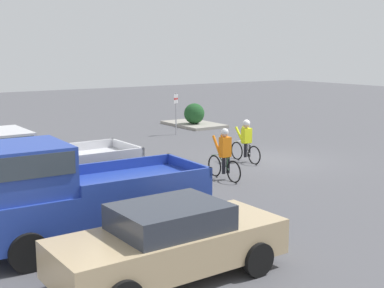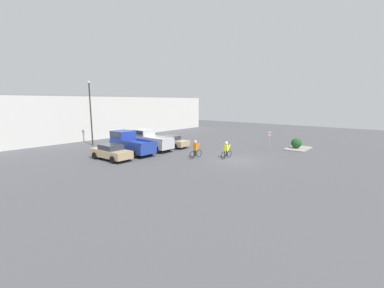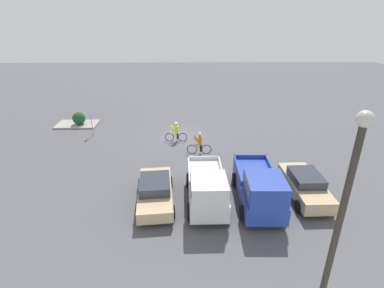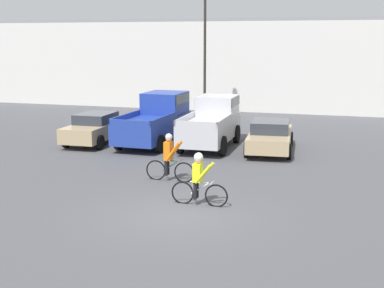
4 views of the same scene
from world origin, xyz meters
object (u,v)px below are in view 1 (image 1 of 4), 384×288
sedan_1 (17,166)px  cyclist_0 (246,140)px  fire_lane_sign (176,109)px  shrub (194,114)px  sedan_0 (170,242)px  cyclist_1 (224,154)px  pickup_truck_0 (65,193)px  pickup_truck_1 (29,170)px

sedan_1 → cyclist_0: 8.54m
fire_lane_sign → shrub: bearing=-51.7°
sedan_0 → fire_lane_sign: size_ratio=2.11×
sedan_0 → cyclist_0: size_ratio=2.52×
cyclist_0 → fire_lane_sign: 7.25m
sedan_1 → shrub: 14.71m
fire_lane_sign → sedan_0: bearing=147.2°
sedan_0 → cyclist_1: 8.05m
sedan_1 → fire_lane_sign: size_ratio=2.21×
pickup_truck_0 → cyclist_0: pickup_truck_0 is taller
sedan_0 → shrub: 20.34m
cyclist_0 → cyclist_1: size_ratio=0.99×
sedan_1 → cyclist_0: (-0.91, -8.49, 0.15)m
fire_lane_sign → cyclist_1: bearing=157.2°
sedan_0 → pickup_truck_1: bearing=8.8°
sedan_0 → fire_lane_sign: 17.38m
pickup_truck_0 → cyclist_1: size_ratio=2.98×
pickup_truck_1 → shrub: 16.78m
cyclist_0 → fire_lane_sign: bearing=-10.6°
pickup_truck_0 → pickup_truck_1: size_ratio=1.09×
pickup_truck_0 → shrub: pickup_truck_0 is taller
sedan_0 → sedan_1: 8.41m
pickup_truck_0 → cyclist_0: bearing=-62.7°
shrub → sedan_0: bearing=144.4°
sedan_0 → fire_lane_sign: fire_lane_sign is taller
pickup_truck_0 → pickup_truck_1: 2.78m
pickup_truck_1 → cyclist_0: size_ratio=2.76×
cyclist_0 → pickup_truck_1: bearing=101.9°
fire_lane_sign → shrub: fire_lane_sign is taller
cyclist_1 → fire_lane_sign: bearing=-22.8°
sedan_0 → shrub: bearing=-35.6°
pickup_truck_0 → fire_lane_sign: pickup_truck_0 is taller
pickup_truck_1 → sedan_1: pickup_truck_1 is taller
fire_lane_sign → shrub: size_ratio=1.87×
sedan_0 → pickup_truck_0: bearing=18.8°
sedan_1 → fire_lane_sign: (6.20, -9.82, 0.60)m
cyclist_0 → pickup_truck_0: bearing=117.3°
pickup_truck_1 → fire_lane_sign: 13.67m
pickup_truck_1 → cyclist_1: (0.12, -6.55, -0.31)m
cyclist_0 → sedan_0: bearing=132.8°
cyclist_0 → fire_lane_sign: (7.11, -1.33, 0.45)m
sedan_0 → pickup_truck_1: 5.68m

